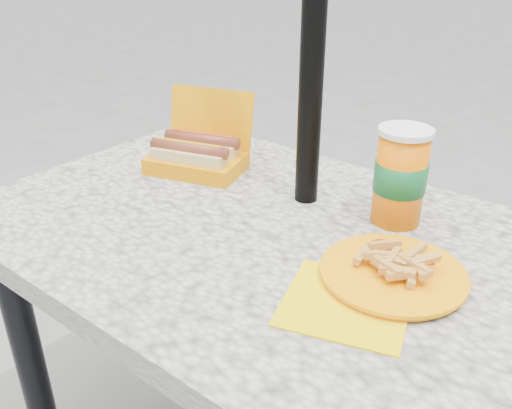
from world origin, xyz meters
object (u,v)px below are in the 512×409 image
Objects in this scene: fries_plate at (389,273)px; soda_cup at (400,176)px; hotdog_box at (197,154)px; umbrella_pole at (313,37)px.

soda_cup is (-0.09, 0.20, 0.09)m from fries_plate.
hotdog_box reaches higher than fries_plate.
umbrella_pole is 6.15× the size of fries_plate.
hotdog_box is (-0.30, -0.03, -0.31)m from umbrella_pole.
umbrella_pole is 11.05× the size of soda_cup.
fries_plate is 0.24m from soda_cup.
umbrella_pole is 0.32m from soda_cup.
soda_cup is (0.50, 0.06, 0.06)m from hotdog_box.
umbrella_pole is 0.43m from hotdog_box.
soda_cup is at bearing 8.20° from umbrella_pole.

